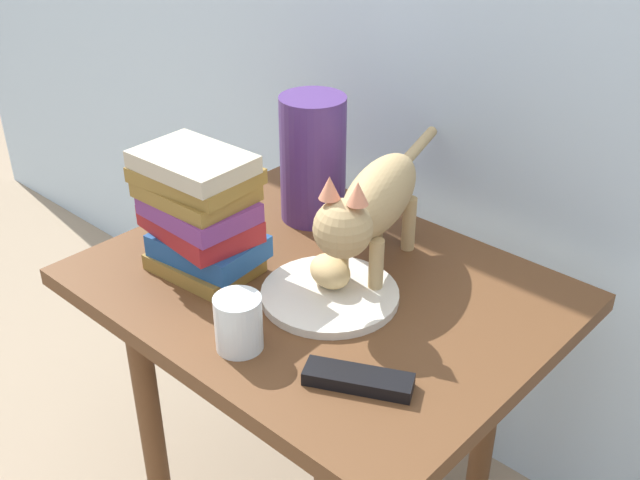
{
  "coord_description": "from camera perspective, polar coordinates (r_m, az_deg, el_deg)",
  "views": [
    {
      "loc": [
        0.71,
        -0.78,
        1.28
      ],
      "look_at": [
        0.0,
        0.0,
        0.67
      ],
      "focal_mm": 42.44,
      "sensor_mm": 36.0,
      "label": 1
    }
  ],
  "objects": [
    {
      "name": "side_table",
      "position": [
        1.31,
        0.0,
        -6.36
      ],
      "size": [
        0.76,
        0.59,
        0.59
      ],
      "color": "brown",
      "rests_on": "ground"
    },
    {
      "name": "cat",
      "position": [
        1.22,
        4.01,
        2.78
      ],
      "size": [
        0.19,
        0.46,
        0.23
      ],
      "color": "tan",
      "rests_on": "side_table"
    },
    {
      "name": "book_stack",
      "position": [
        1.25,
        -9.04,
        2.06
      ],
      "size": [
        0.21,
        0.15,
        0.21
      ],
      "color": "olive",
      "rests_on": "side_table"
    },
    {
      "name": "candle_jar",
      "position": [
        1.1,
        -6.15,
        -6.43
      ],
      "size": [
        0.07,
        0.07,
        0.08
      ],
      "color": "silver",
      "rests_on": "side_table"
    },
    {
      "name": "plate",
      "position": [
        1.21,
        0.74,
        -4.14
      ],
      "size": [
        0.22,
        0.22,
        0.01
      ],
      "primitive_type": "cylinder",
      "color": "silver",
      "rests_on": "side_table"
    },
    {
      "name": "green_vase",
      "position": [
        1.41,
        -0.53,
        6.13
      ],
      "size": [
        0.12,
        0.12,
        0.24
      ],
      "primitive_type": "cylinder",
      "color": "#4C2D72",
      "rests_on": "side_table"
    },
    {
      "name": "bread_roll",
      "position": [
        1.21,
        0.76,
        -2.36
      ],
      "size": [
        0.09,
        0.08,
        0.05
      ],
      "primitive_type": "ellipsoid",
      "rotation": [
        0.0,
        0.0,
        2.82
      ],
      "color": "#E0BC7A",
      "rests_on": "plate"
    },
    {
      "name": "tv_remote",
      "position": [
        1.05,
        2.9,
        -10.44
      ],
      "size": [
        0.15,
        0.11,
        0.02
      ],
      "primitive_type": "cube",
      "rotation": [
        0.0,
        0.0,
        0.47
      ],
      "color": "black",
      "rests_on": "side_table"
    }
  ]
}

